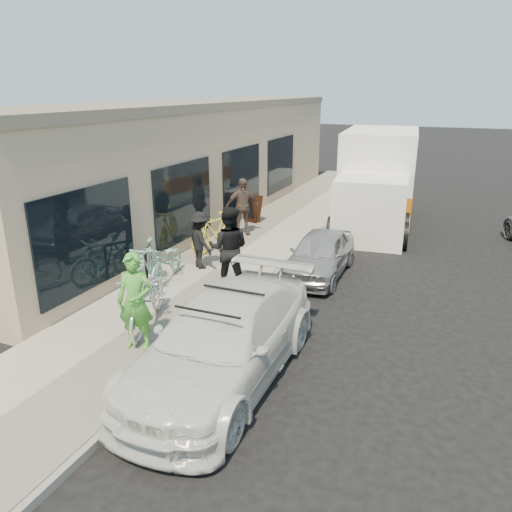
% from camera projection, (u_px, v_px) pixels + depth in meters
% --- Properties ---
extents(ground, '(120.00, 120.00, 0.00)m').
position_uv_depth(ground, '(237.00, 336.00, 9.85)').
color(ground, black).
rests_on(ground, ground).
extents(sidewalk, '(3.00, 34.00, 0.15)m').
position_uv_depth(sidewalk, '(216.00, 271.00, 13.18)').
color(sidewalk, '#A09B90').
rests_on(sidewalk, ground).
extents(curb, '(0.12, 34.00, 0.13)m').
position_uv_depth(curb, '(271.00, 279.00, 12.62)').
color(curb, gray).
rests_on(curb, ground).
extents(storefront, '(3.60, 20.00, 4.22)m').
position_uv_depth(storefront, '(197.00, 161.00, 18.07)').
color(storefront, '#CCB18E').
rests_on(storefront, ground).
extents(bike_rack, '(0.30, 0.61, 0.92)m').
position_uv_depth(bike_rack, '(149.00, 261.00, 11.96)').
color(bike_rack, black).
rests_on(bike_rack, sidewalk).
extents(sandwich_board, '(0.71, 0.72, 0.93)m').
position_uv_depth(sandwich_board, '(251.00, 209.00, 17.50)').
color(sandwich_board, black).
rests_on(sandwich_board, sidewalk).
extents(sedan_white, '(2.00, 4.88, 1.45)m').
position_uv_depth(sedan_white, '(224.00, 340.00, 8.23)').
color(sedan_white, silver).
rests_on(sedan_white, ground).
extents(sedan_silver, '(1.40, 3.39, 1.15)m').
position_uv_depth(sedan_silver, '(320.00, 254.00, 12.91)').
color(sedan_silver, '#A2A2A7').
rests_on(sedan_silver, ground).
extents(moving_truck, '(3.09, 6.78, 3.23)m').
position_uv_depth(moving_truck, '(377.00, 183.00, 17.85)').
color(moving_truck, white).
rests_on(moving_truck, ground).
extents(tandem_bike, '(1.44, 2.33, 1.16)m').
position_uv_depth(tandem_bike, '(148.00, 299.00, 9.80)').
color(tandem_bike, silver).
rests_on(tandem_bike, sidewalk).
extents(woman_rider, '(0.74, 0.57, 1.80)m').
position_uv_depth(woman_rider, '(135.00, 301.00, 8.87)').
color(woman_rider, green).
rests_on(woman_rider, sidewalk).
extents(man_standing, '(1.13, 0.98, 1.98)m').
position_uv_depth(man_standing, '(229.00, 248.00, 11.52)').
color(man_standing, black).
rests_on(man_standing, sidewalk).
extents(cruiser_bike_a, '(1.08, 1.98, 1.15)m').
position_uv_depth(cruiser_bike_a, '(148.00, 265.00, 11.66)').
color(cruiser_bike_a, '#82C3B3').
rests_on(cruiser_bike_a, sidewalk).
extents(cruiser_bike_b, '(0.97, 1.92, 0.96)m').
position_uv_depth(cruiser_bike_b, '(167.00, 262.00, 12.18)').
color(cruiser_bike_b, '#82C3B3').
rests_on(cruiser_bike_b, sidewalk).
extents(cruiser_bike_c, '(1.07, 1.97, 1.14)m').
position_uv_depth(cruiser_bike_c, '(215.00, 232.00, 14.35)').
color(cruiser_bike_c, yellow).
rests_on(cruiser_bike_c, sidewalk).
extents(bystander_a, '(1.12, 1.02, 1.51)m').
position_uv_depth(bystander_a, '(200.00, 240.00, 12.94)').
color(bystander_a, black).
rests_on(bystander_a, sidewalk).
extents(bystander_b, '(1.11, 1.03, 1.83)m').
position_uv_depth(bystander_b, '(242.00, 207.00, 15.88)').
color(bystander_b, brown).
rests_on(bystander_b, sidewalk).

